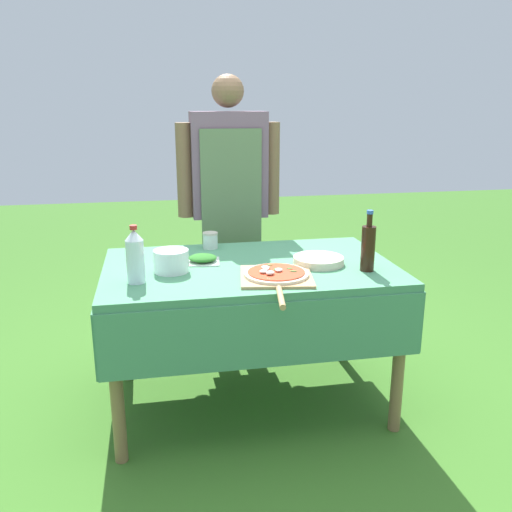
{
  "coord_description": "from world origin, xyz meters",
  "views": [
    {
      "loc": [
        -0.42,
        -2.4,
        1.46
      ],
      "look_at": [
        0.03,
        0.0,
        0.76
      ],
      "focal_mm": 38.0,
      "sensor_mm": 36.0,
      "label": 1
    }
  ],
  "objects_px": {
    "pizza_on_peel": "(276,276)",
    "water_bottle": "(135,256)",
    "prep_table": "(249,284)",
    "mixing_tub": "(171,261)",
    "oil_bottle": "(368,247)",
    "plate_stack": "(318,260)",
    "person_cook": "(229,192)",
    "herb_container": "(203,259)",
    "sauce_jar": "(210,241)"
  },
  "relations": [
    {
      "from": "person_cook",
      "to": "mixing_tub",
      "type": "xyz_separation_m",
      "value": [
        -0.38,
        -0.79,
        -0.18
      ]
    },
    {
      "from": "prep_table",
      "to": "person_cook",
      "type": "height_order",
      "value": "person_cook"
    },
    {
      "from": "pizza_on_peel",
      "to": "water_bottle",
      "type": "xyz_separation_m",
      "value": [
        -0.59,
        0.06,
        0.1
      ]
    },
    {
      "from": "person_cook",
      "to": "oil_bottle",
      "type": "bearing_deg",
      "value": 117.88
    },
    {
      "from": "person_cook",
      "to": "sauce_jar",
      "type": "height_order",
      "value": "person_cook"
    },
    {
      "from": "mixing_tub",
      "to": "oil_bottle",
      "type": "bearing_deg",
      "value": -9.5
    },
    {
      "from": "person_cook",
      "to": "oil_bottle",
      "type": "height_order",
      "value": "person_cook"
    },
    {
      "from": "water_bottle",
      "to": "mixing_tub",
      "type": "bearing_deg",
      "value": 39.53
    },
    {
      "from": "plate_stack",
      "to": "water_bottle",
      "type": "bearing_deg",
      "value": -171.98
    },
    {
      "from": "oil_bottle",
      "to": "mixing_tub",
      "type": "relative_size",
      "value": 1.76
    },
    {
      "from": "herb_container",
      "to": "sauce_jar",
      "type": "bearing_deg",
      "value": 75.89
    },
    {
      "from": "pizza_on_peel",
      "to": "oil_bottle",
      "type": "relative_size",
      "value": 1.97
    },
    {
      "from": "oil_bottle",
      "to": "water_bottle",
      "type": "distance_m",
      "value": 1.02
    },
    {
      "from": "herb_container",
      "to": "prep_table",
      "type": "bearing_deg",
      "value": -19.9
    },
    {
      "from": "person_cook",
      "to": "prep_table",
      "type": "bearing_deg",
      "value": 89.08
    },
    {
      "from": "prep_table",
      "to": "mixing_tub",
      "type": "distance_m",
      "value": 0.39
    },
    {
      "from": "oil_bottle",
      "to": "water_bottle",
      "type": "bearing_deg",
      "value": 178.85
    },
    {
      "from": "sauce_jar",
      "to": "herb_container",
      "type": "bearing_deg",
      "value": -104.11
    },
    {
      "from": "pizza_on_peel",
      "to": "oil_bottle",
      "type": "height_order",
      "value": "oil_bottle"
    },
    {
      "from": "prep_table",
      "to": "mixing_tub",
      "type": "xyz_separation_m",
      "value": [
        -0.36,
        -0.04,
        0.15
      ]
    },
    {
      "from": "prep_table",
      "to": "oil_bottle",
      "type": "xyz_separation_m",
      "value": [
        0.51,
        -0.19,
        0.21
      ]
    },
    {
      "from": "plate_stack",
      "to": "sauce_jar",
      "type": "xyz_separation_m",
      "value": [
        -0.47,
        0.38,
        0.02
      ]
    },
    {
      "from": "oil_bottle",
      "to": "plate_stack",
      "type": "height_order",
      "value": "oil_bottle"
    },
    {
      "from": "water_bottle",
      "to": "mixing_tub",
      "type": "height_order",
      "value": "water_bottle"
    },
    {
      "from": "person_cook",
      "to": "water_bottle",
      "type": "distance_m",
      "value": 1.06
    },
    {
      "from": "person_cook",
      "to": "herb_container",
      "type": "height_order",
      "value": "person_cook"
    },
    {
      "from": "mixing_tub",
      "to": "sauce_jar",
      "type": "bearing_deg",
      "value": 60.06
    },
    {
      "from": "prep_table",
      "to": "plate_stack",
      "type": "relative_size",
      "value": 5.65
    },
    {
      "from": "sauce_jar",
      "to": "person_cook",
      "type": "bearing_deg",
      "value": 69.06
    },
    {
      "from": "person_cook",
      "to": "pizza_on_peel",
      "type": "distance_m",
      "value": 1.0
    },
    {
      "from": "prep_table",
      "to": "sauce_jar",
      "type": "xyz_separation_m",
      "value": [
        -0.15,
        0.33,
        0.13
      ]
    },
    {
      "from": "herb_container",
      "to": "plate_stack",
      "type": "bearing_deg",
      "value": -13.51
    },
    {
      "from": "prep_table",
      "to": "person_cook",
      "type": "distance_m",
      "value": 0.81
    },
    {
      "from": "pizza_on_peel",
      "to": "plate_stack",
      "type": "bearing_deg",
      "value": 45.23
    },
    {
      "from": "person_cook",
      "to": "water_bottle",
      "type": "xyz_separation_m",
      "value": [
        -0.53,
        -0.92,
        -0.11
      ]
    },
    {
      "from": "mixing_tub",
      "to": "plate_stack",
      "type": "height_order",
      "value": "mixing_tub"
    },
    {
      "from": "person_cook",
      "to": "plate_stack",
      "type": "distance_m",
      "value": 0.88
    },
    {
      "from": "pizza_on_peel",
      "to": "plate_stack",
      "type": "distance_m",
      "value": 0.3
    },
    {
      "from": "pizza_on_peel",
      "to": "sauce_jar",
      "type": "bearing_deg",
      "value": 120.98
    },
    {
      "from": "person_cook",
      "to": "mixing_tub",
      "type": "distance_m",
      "value": 0.89
    },
    {
      "from": "person_cook",
      "to": "pizza_on_peel",
      "type": "height_order",
      "value": "person_cook"
    },
    {
      "from": "water_bottle",
      "to": "person_cook",
      "type": "bearing_deg",
      "value": 60.13
    },
    {
      "from": "pizza_on_peel",
      "to": "oil_bottle",
      "type": "xyz_separation_m",
      "value": [
        0.43,
        0.04,
        0.1
      ]
    },
    {
      "from": "prep_table",
      "to": "pizza_on_peel",
      "type": "relative_size",
      "value": 2.5
    },
    {
      "from": "herb_container",
      "to": "plate_stack",
      "type": "relative_size",
      "value": 0.71
    },
    {
      "from": "prep_table",
      "to": "sauce_jar",
      "type": "height_order",
      "value": "sauce_jar"
    },
    {
      "from": "person_cook",
      "to": "sauce_jar",
      "type": "xyz_separation_m",
      "value": [
        -0.16,
        -0.42,
        -0.19
      ]
    },
    {
      "from": "prep_table",
      "to": "herb_container",
      "type": "relative_size",
      "value": 7.93
    },
    {
      "from": "prep_table",
      "to": "herb_container",
      "type": "xyz_separation_m",
      "value": [
        -0.21,
        0.08,
        0.11
      ]
    },
    {
      "from": "pizza_on_peel",
      "to": "plate_stack",
      "type": "height_order",
      "value": "pizza_on_peel"
    }
  ]
}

